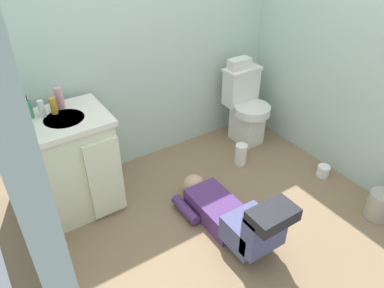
% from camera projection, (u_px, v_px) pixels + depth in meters
% --- Properties ---
extents(ground_plane, '(3.01, 3.04, 0.04)m').
position_uv_depth(ground_plane, '(216.00, 215.00, 2.96)').
color(ground_plane, '#856B4E').
extents(wall_back, '(2.67, 0.08, 2.40)m').
position_uv_depth(wall_back, '(144.00, 29.00, 3.01)').
color(wall_back, '#B2C9BB').
rests_on(wall_back, ground_plane).
extents(wall_right, '(0.08, 2.04, 2.40)m').
position_uv_depth(wall_right, '(355.00, 36.00, 2.87)').
color(wall_right, '#B2C9BB').
rests_on(wall_right, ground_plane).
extents(toilet, '(0.36, 0.46, 0.75)m').
position_uv_depth(toilet, '(246.00, 107.00, 3.65)').
color(toilet, silver).
rests_on(toilet, ground_plane).
extents(vanity_cabinet, '(0.60, 0.53, 0.82)m').
position_uv_depth(vanity_cabinet, '(74.00, 163.00, 2.80)').
color(vanity_cabinet, beige).
rests_on(vanity_cabinet, ground_plane).
extents(faucet, '(0.02, 0.02, 0.10)m').
position_uv_depth(faucet, '(56.00, 103.00, 2.65)').
color(faucet, silver).
rests_on(faucet, vanity_cabinet).
extents(person_plumber, '(0.39, 1.06, 0.52)m').
position_uv_depth(person_plumber, '(232.00, 216.00, 2.68)').
color(person_plumber, '#512D6B').
rests_on(person_plumber, ground_plane).
extents(tissue_box, '(0.22, 0.11, 0.10)m').
position_uv_depth(tissue_box, '(239.00, 64.00, 3.45)').
color(tissue_box, silver).
rests_on(tissue_box, toilet).
extents(soap_dispenser, '(0.06, 0.06, 0.17)m').
position_uv_depth(soap_dispenser, '(28.00, 109.00, 2.54)').
color(soap_dispenser, '#348E59').
rests_on(soap_dispenser, vanity_cabinet).
extents(bottle_clear, '(0.04, 0.04, 0.13)m').
position_uv_depth(bottle_clear, '(42.00, 109.00, 2.55)').
color(bottle_clear, silver).
rests_on(bottle_clear, vanity_cabinet).
extents(bottle_amber, '(0.05, 0.05, 0.12)m').
position_uv_depth(bottle_amber, '(53.00, 106.00, 2.60)').
color(bottle_amber, gold).
rests_on(bottle_amber, vanity_cabinet).
extents(bottle_pink, '(0.06, 0.06, 0.16)m').
position_uv_depth(bottle_pink, '(59.00, 98.00, 2.65)').
color(bottle_pink, pink).
rests_on(bottle_pink, vanity_cabinet).
extents(trash_can, '(0.19, 0.19, 0.23)m').
position_uv_depth(trash_can, '(379.00, 205.00, 2.85)').
color(trash_can, '#A39B8A').
rests_on(trash_can, ground_plane).
extents(paper_towel_roll, '(0.11, 0.11, 0.20)m').
position_uv_depth(paper_towel_roll, '(241.00, 154.00, 3.45)').
color(paper_towel_roll, white).
rests_on(paper_towel_roll, ground_plane).
extents(toilet_paper_roll, '(0.11, 0.11, 0.10)m').
position_uv_depth(toilet_paper_roll, '(323.00, 171.00, 3.32)').
color(toilet_paper_roll, white).
rests_on(toilet_paper_roll, ground_plane).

